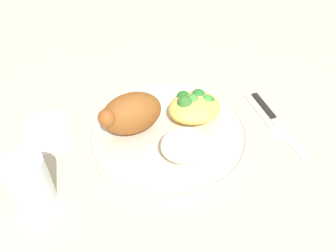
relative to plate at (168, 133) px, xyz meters
name	(u,v)px	position (x,y,z in m)	size (l,w,h in m)	color
ground_plane	(168,137)	(0.00, 0.00, -0.01)	(2.00, 2.00, 0.00)	beige
plate	(168,133)	(0.00, 0.00, 0.00)	(0.30, 0.30, 0.02)	beige
roasted_chicken	(130,114)	(0.06, -0.03, 0.05)	(0.12, 0.07, 0.08)	brown
rice_pile	(185,144)	(0.00, 0.06, 0.03)	(0.08, 0.07, 0.05)	white
mac_cheese_with_broccoli	(194,106)	(-0.06, -0.02, 0.03)	(0.10, 0.09, 0.05)	#EAC456
fork	(264,118)	(-0.19, 0.03, -0.01)	(0.03, 0.14, 0.01)	silver
knife	(274,118)	(-0.21, 0.04, -0.01)	(0.03, 0.19, 0.01)	black
water_glass	(29,182)	(0.25, 0.04, 0.04)	(0.06, 0.06, 0.09)	silver
napkin	(47,132)	(0.21, -0.11, -0.01)	(0.08, 0.12, 0.00)	white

